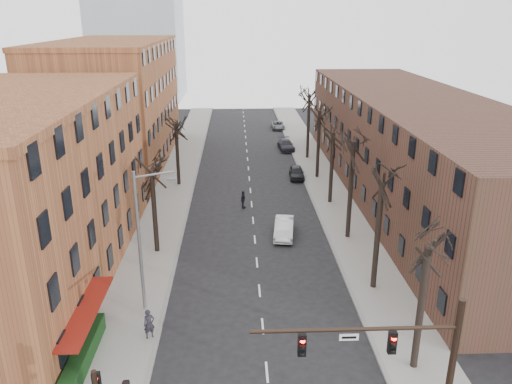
{
  "coord_description": "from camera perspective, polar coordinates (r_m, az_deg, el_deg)",
  "views": [
    {
      "loc": [
        -1.41,
        -16.92,
        17.28
      ],
      "look_at": [
        0.11,
        20.3,
        4.0
      ],
      "focal_mm": 35.0,
      "sensor_mm": 36.0,
      "label": 1
    }
  ],
  "objects": [
    {
      "name": "sidewalk_right",
      "position": [
        55.5,
        7.55,
        1.39
      ],
      "size": [
        4.0,
        90.0,
        0.15
      ],
      "primitive_type": "cube",
      "color": "gray",
      "rests_on": "ground"
    },
    {
      "name": "parked_car_near",
      "position": [
        55.83,
        4.68,
        2.25
      ],
      "size": [
        1.71,
        3.96,
        1.33
      ],
      "primitive_type": "imported",
      "rotation": [
        0.0,
        0.0,
        -0.04
      ],
      "color": "black",
      "rests_on": "ground"
    },
    {
      "name": "building_left_near",
      "position": [
        36.86,
        -25.52,
        -0.18
      ],
      "size": [
        12.0,
        26.0,
        12.0
      ],
      "primitive_type": "cube",
      "color": "brown",
      "rests_on": "ground"
    },
    {
      "name": "tree_left_b",
      "position": [
        54.12,
        -8.78,
        0.77
      ],
      "size": [
        5.2,
        5.2,
        9.5
      ],
      "primitive_type": null,
      "color": "black",
      "rests_on": "ground"
    },
    {
      "name": "tree_right_d",
      "position": [
        48.96,
        8.42,
        -1.26
      ],
      "size": [
        5.2,
        5.2,
        10.0
      ],
      "primitive_type": null,
      "color": "black",
      "rests_on": "ground"
    },
    {
      "name": "silver_sedan",
      "position": [
        41.2,
        3.22,
        -4.12
      ],
      "size": [
        2.07,
        4.5,
        1.43
      ],
      "primitive_type": "imported",
      "rotation": [
        0.0,
        0.0,
        -0.13
      ],
      "color": "silver",
      "rests_on": "ground"
    },
    {
      "name": "signal_mast_arm",
      "position": [
        21.6,
        17.61,
        -18.07
      ],
      "size": [
        8.14,
        0.3,
        7.2
      ],
      "color": "black",
      "rests_on": "ground"
    },
    {
      "name": "tree_right_c",
      "position": [
        41.74,
        10.39,
        -5.17
      ],
      "size": [
        5.2,
        5.2,
        11.6
      ],
      "primitive_type": null,
      "color": "black",
      "rests_on": "ground"
    },
    {
      "name": "building_left_far",
      "position": [
        63.48,
        -15.82,
        9.58
      ],
      "size": [
        12.0,
        28.0,
        14.0
      ],
      "primitive_type": "cube",
      "color": "brown",
      "rests_on": "ground"
    },
    {
      "name": "tree_left_a",
      "position": [
        39.45,
        -11.2,
        -6.76
      ],
      "size": [
        5.2,
        5.2,
        9.5
      ],
      "primitive_type": null,
      "color": "black",
      "rests_on": "ground"
    },
    {
      "name": "streetlight",
      "position": [
        30.11,
        -12.93,
        -4.95
      ],
      "size": [
        2.45,
        0.22,
        9.03
      ],
      "color": "slate",
      "rests_on": "ground"
    },
    {
      "name": "tree_right_b",
      "position": [
        34.87,
        13.2,
        -10.66
      ],
      "size": [
        5.2,
        5.2,
        10.8
      ],
      "primitive_type": null,
      "color": "black",
      "rests_on": "ground"
    },
    {
      "name": "tree_right_a",
      "position": [
        28.59,
        17.51,
        -18.63
      ],
      "size": [
        5.2,
        5.2,
        10.0
      ],
      "primitive_type": null,
      "color": "black",
      "rests_on": "ground"
    },
    {
      "name": "sidewalk_left",
      "position": [
        55.09,
        -9.09,
        1.17
      ],
      "size": [
        4.0,
        90.0,
        0.15
      ],
      "primitive_type": "cube",
      "color": "gray",
      "rests_on": "ground"
    },
    {
      "name": "hedge",
      "position": [
        28.68,
        -19.11,
        -17.08
      ],
      "size": [
        0.8,
        6.0,
        1.0
      ],
      "primitive_type": "cube",
      "color": "#133813",
      "rests_on": "sidewalk_left"
    },
    {
      "name": "building_right",
      "position": [
        51.53,
        17.55,
        4.92
      ],
      "size": [
        12.0,
        50.0,
        10.0
      ],
      "primitive_type": "cube",
      "color": "#482A21",
      "rests_on": "ground"
    },
    {
      "name": "parked_car_mid",
      "position": [
        67.72,
        3.44,
        5.4
      ],
      "size": [
        2.19,
        4.78,
        1.36
      ],
      "primitive_type": "imported",
      "rotation": [
        0.0,
        0.0,
        0.06
      ],
      "color": "black",
      "rests_on": "ground"
    },
    {
      "name": "pedestrian_crossing",
      "position": [
        46.93,
        -1.49,
        -0.87
      ],
      "size": [
        0.74,
        1.08,
        1.7
      ],
      "primitive_type": "imported",
      "rotation": [
        0.0,
        0.0,
        1.21
      ],
      "color": "black",
      "rests_on": "ground"
    },
    {
      "name": "pedestrian_a",
      "position": [
        29.34,
        -12.11,
        -14.53
      ],
      "size": [
        0.75,
        0.65,
        1.74
      ],
      "primitive_type": "imported",
      "rotation": [
        0.0,
        0.0,
        0.44
      ],
      "color": "#23212A",
      "rests_on": "sidewalk_left"
    },
    {
      "name": "tree_right_e",
      "position": [
        56.39,
        6.97,
        1.63
      ],
      "size": [
        5.2,
        5.2,
        10.8
      ],
      "primitive_type": null,
      "color": "black",
      "rests_on": "ground"
    },
    {
      "name": "tree_right_f",
      "position": [
        63.96,
        5.86,
        3.85
      ],
      "size": [
        5.2,
        5.2,
        11.6
      ],
      "primitive_type": null,
      "color": "black",
      "rests_on": "ground"
    },
    {
      "name": "parked_car_far",
      "position": [
        80.47,
        2.52,
        7.63
      ],
      "size": [
        1.96,
        4.24,
        1.18
      ],
      "primitive_type": "imported",
      "rotation": [
        0.0,
        0.0,
        0.0
      ],
      "color": "#5B5E63",
      "rests_on": "ground"
    },
    {
      "name": "awning_left",
      "position": [
        29.79,
        -18.24,
        -16.97
      ],
      "size": [
        1.2,
        7.0,
        0.15
      ],
      "primitive_type": "cube",
      "color": "maroon",
      "rests_on": "ground"
    }
  ]
}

